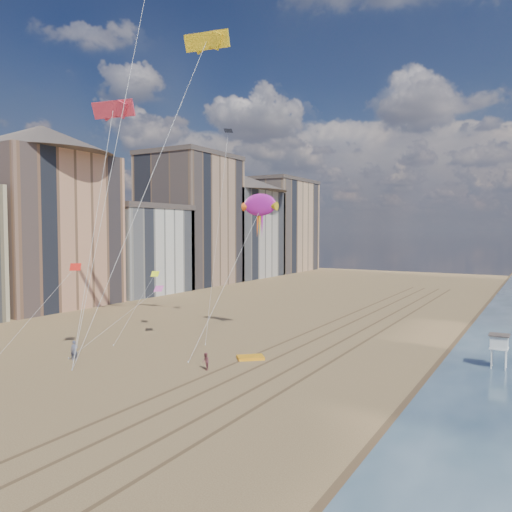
# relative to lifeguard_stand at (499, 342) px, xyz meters

# --- Properties ---
(ground) EXTENTS (260.00, 260.00, 0.00)m
(ground) POSITION_rel_lifeguard_stand_xyz_m (-19.63, -30.93, -2.31)
(ground) COLOR brown
(ground) RESTS_ON ground
(wet_sand) EXTENTS (260.00, 260.00, 0.00)m
(wet_sand) POSITION_rel_lifeguard_stand_xyz_m (-0.63, 9.07, -2.31)
(wet_sand) COLOR #42301E
(wet_sand) RESTS_ON ground
(tracks) EXTENTS (7.68, 120.00, 0.01)m
(tracks) POSITION_rel_lifeguard_stand_xyz_m (-17.08, -0.93, -2.31)
(tracks) COLOR brown
(tracks) RESTS_ON ground
(buildings) EXTENTS (34.72, 131.35, 29.00)m
(buildings) POSITION_rel_lifeguard_stand_xyz_m (-65.36, 34.65, 11.24)
(buildings) COLOR #C6B284
(buildings) RESTS_ON ground
(lifeguard_stand) EXTENTS (1.66, 1.66, 3.00)m
(lifeguard_stand) POSITION_rel_lifeguard_stand_xyz_m (0.00, 0.00, 0.00)
(lifeguard_stand) COLOR silver
(lifeguard_stand) RESTS_ON ground
(grounded_kite) EXTENTS (2.87, 2.78, 0.28)m
(grounded_kite) POSITION_rel_lifeguard_stand_xyz_m (-20.38, -8.25, -2.17)
(grounded_kite) COLOR orange
(grounded_kite) RESTS_ON ground
(show_kite) EXTENTS (4.31, 6.82, 18.82)m
(show_kite) POSITION_rel_lifeguard_stand_xyz_m (-24.35, 0.38, 12.54)
(show_kite) COLOR #B01B9A
(show_kite) RESTS_ON ground
(kite_flyer_a) EXTENTS (0.80, 0.72, 1.83)m
(kite_flyer_a) POSITION_rel_lifeguard_stand_xyz_m (-34.31, -16.89, -1.40)
(kite_flyer_a) COLOR #515569
(kite_flyer_a) RESTS_ON ground
(kite_flyer_b) EXTENTS (0.92, 0.94, 1.53)m
(kite_flyer_b) POSITION_rel_lifeguard_stand_xyz_m (-21.78, -13.43, -1.55)
(kite_flyer_b) COLOR brown
(kite_flyer_b) RESTS_ON ground
(parafoils) EXTENTS (17.03, 8.37, 14.77)m
(parafoils) POSITION_rel_lifeguard_stand_xyz_m (-32.40, -7.53, 30.79)
(parafoils) COLOR black
(parafoils) RESTS_ON ground
(small_kites) EXTENTS (10.30, 17.57, 18.61)m
(small_kites) POSITION_rel_lifeguard_stand_xyz_m (-33.95, -5.97, 8.93)
(small_kites) COLOR #E157A9
(small_kites) RESTS_ON ground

